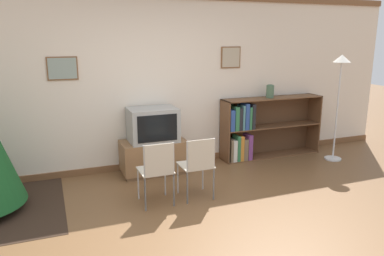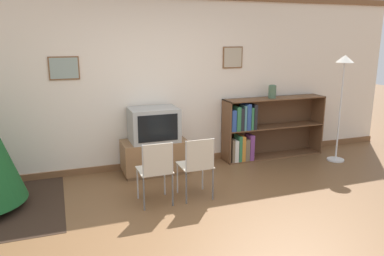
% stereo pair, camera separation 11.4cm
% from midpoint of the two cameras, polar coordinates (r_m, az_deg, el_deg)
% --- Properties ---
extents(ground_plane, '(24.00, 24.00, 0.00)m').
position_cam_midpoint_polar(ground_plane, '(4.21, 1.57, -15.26)').
color(ground_plane, brown).
extents(wall_back, '(8.96, 0.11, 2.70)m').
position_cam_midpoint_polar(wall_back, '(5.88, -6.98, 6.86)').
color(wall_back, silver).
rests_on(wall_back, ground_plane).
extents(tv_console, '(0.98, 0.52, 0.51)m').
position_cam_midpoint_polar(tv_console, '(5.78, -6.43, -4.36)').
color(tv_console, brown).
rests_on(tv_console, ground_plane).
extents(television, '(0.72, 0.51, 0.51)m').
position_cam_midpoint_polar(television, '(5.65, -6.56, 0.50)').
color(television, '#9E9E99').
rests_on(television, tv_console).
extents(folding_chair_left, '(0.40, 0.40, 0.82)m').
position_cam_midpoint_polar(folding_chair_left, '(4.60, -6.04, -6.29)').
color(folding_chair_left, '#BCB29E').
rests_on(folding_chair_left, ground_plane).
extents(folding_chair_right, '(0.40, 0.40, 0.82)m').
position_cam_midpoint_polar(folding_chair_right, '(4.76, 0.24, -5.53)').
color(folding_chair_right, '#BCB29E').
rests_on(folding_chair_right, ground_plane).
extents(bookshelf, '(1.83, 0.36, 1.03)m').
position_cam_midpoint_polar(bookshelf, '(6.47, 8.96, -0.19)').
color(bookshelf, brown).
rests_on(bookshelf, ground_plane).
extents(vase, '(0.13, 0.13, 0.22)m').
position_cam_midpoint_polar(vase, '(6.48, 11.31, 5.53)').
color(vase, '#47664C').
rests_on(vase, bookshelf).
extents(standing_lamp, '(0.28, 0.28, 1.76)m').
position_cam_midpoint_polar(standing_lamp, '(6.58, 21.16, 6.80)').
color(standing_lamp, silver).
rests_on(standing_lamp, ground_plane).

